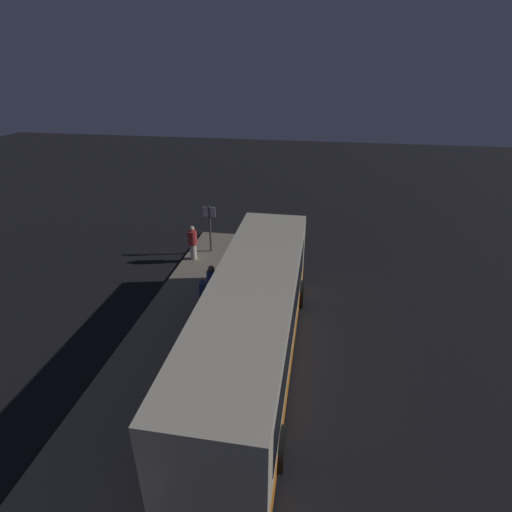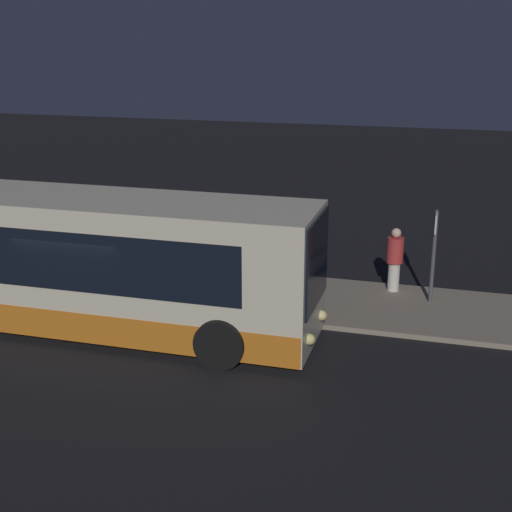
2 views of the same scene
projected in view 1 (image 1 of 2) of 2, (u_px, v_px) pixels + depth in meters
The scene contains 8 objects.
ground at pixel (262, 360), 13.30m from camera, with size 80.00×80.00×0.00m, color black.
platform at pixel (168, 348), 13.76m from camera, with size 20.00×3.37×0.13m.
bus_lead at pixel (253, 325), 12.37m from camera, with size 11.25×2.79×3.22m.
passenger_boarding at pixel (193, 242), 19.36m from camera, with size 0.62×0.62×1.74m.
passenger_waiting at pixel (212, 283), 15.80m from camera, with size 0.62×0.47×1.70m.
suitcase at pixel (203, 290), 16.37m from camera, with size 0.35×0.19×0.98m.
sign_post at pixel (210, 223), 19.90m from camera, with size 0.10×0.62×2.43m.
trash_bin at pixel (194, 351), 13.02m from camera, with size 0.44×0.44×0.65m.
Camera 1 is at (-10.26, -1.54, 9.02)m, focal length 28.00 mm.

